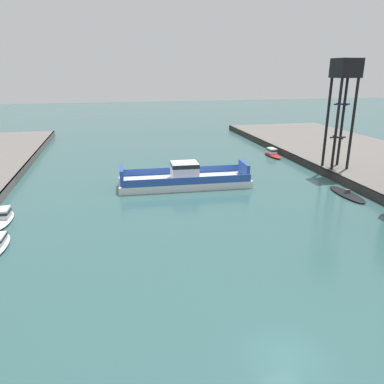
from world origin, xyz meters
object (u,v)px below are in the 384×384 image
object	(u,v)px
chain_ferry	(185,179)
moored_boat_mid_right	(347,194)
crane_tower	(345,81)
moored_boat_mid_left	(272,153)
moored_boat_far_right	(3,217)

from	to	relation	value
chain_ferry	moored_boat_mid_right	world-z (taller)	chain_ferry
chain_ferry	crane_tower	size ratio (longest dim) A/B	1.15
moored_boat_mid_left	moored_boat_far_right	bearing A→B (deg)	-150.18
crane_tower	chain_ferry	bearing A→B (deg)	-177.99
moored_boat_mid_right	crane_tower	size ratio (longest dim) A/B	0.46
moored_boat_mid_right	moored_boat_far_right	distance (m)	45.71
moored_boat_mid_left	crane_tower	size ratio (longest dim) A/B	0.38
moored_boat_far_right	crane_tower	world-z (taller)	crane_tower
moored_boat_mid_right	crane_tower	bearing A→B (deg)	67.12
chain_ferry	moored_boat_mid_right	xyz separation A→B (m)	(21.86, -9.50, -0.92)
moored_boat_mid_right	crane_tower	world-z (taller)	crane_tower
moored_boat_mid_right	moored_boat_far_right	size ratio (longest dim) A/B	1.27
chain_ferry	crane_tower	xyz separation A→B (m)	(26.25, 0.92, 14.31)
chain_ferry	moored_boat_far_right	bearing A→B (deg)	-158.13
moored_boat_mid_right	chain_ferry	bearing A→B (deg)	156.50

